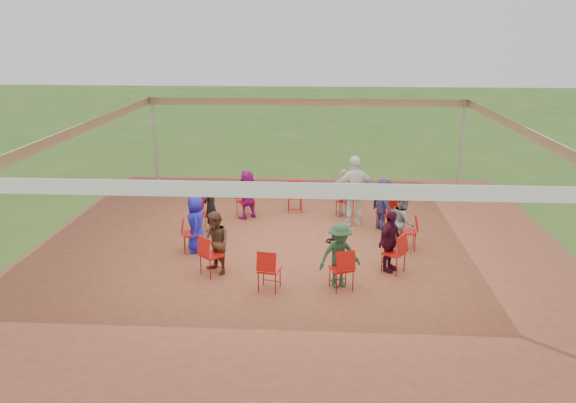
# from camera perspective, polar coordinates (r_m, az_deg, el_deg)

# --- Properties ---
(ground) EXTENTS (80.00, 80.00, 0.00)m
(ground) POSITION_cam_1_polar(r_m,az_deg,el_deg) (14.00, 1.14, -4.39)
(ground) COLOR #35571B
(ground) RESTS_ON ground
(dirt_patch) EXTENTS (13.00, 13.00, 0.00)m
(dirt_patch) POSITION_cam_1_polar(r_m,az_deg,el_deg) (14.00, 1.14, -4.37)
(dirt_patch) COLOR brown
(dirt_patch) RESTS_ON ground
(tent) EXTENTS (10.33, 10.33, 3.00)m
(tent) POSITION_cam_1_polar(r_m,az_deg,el_deg) (13.32, 1.20, 5.15)
(tent) COLOR #B2B2B7
(tent) RESTS_ON ground
(chair_0) EXTENTS (0.46, 0.44, 0.90)m
(chair_0) POSITION_cam_1_polar(r_m,az_deg,el_deg) (13.87, 12.01, -3.01)
(chair_0) COLOR red
(chair_0) RESTS_ON ground
(chair_1) EXTENTS (0.59, 0.58, 0.90)m
(chair_1) POSITION_cam_1_polar(r_m,az_deg,el_deg) (15.17, 9.97, -1.13)
(chair_1) COLOR red
(chair_1) RESTS_ON ground
(chair_2) EXTENTS (0.58, 0.58, 0.90)m
(chair_2) POSITION_cam_1_polar(r_m,az_deg,el_deg) (16.06, 5.81, 0.07)
(chair_2) COLOR red
(chair_2) RESTS_ON ground
(chair_3) EXTENTS (0.46, 0.48, 0.90)m
(chair_3) POSITION_cam_1_polar(r_m,az_deg,el_deg) (16.33, 0.69, 0.46)
(chair_3) COLOR red
(chair_3) RESTS_ON ground
(chair_4) EXTENTS (0.60, 0.61, 0.90)m
(chair_4) POSITION_cam_1_polar(r_m,az_deg,el_deg) (15.94, -4.34, -0.02)
(chair_4) COLOR red
(chair_4) RESTS_ON ground
(chair_5) EXTENTS (0.55, 0.54, 0.90)m
(chair_5) POSITION_cam_1_polar(r_m,az_deg,el_deg) (14.95, -8.22, -1.31)
(chair_5) COLOR red
(chair_5) RESTS_ON ground
(chair_6) EXTENTS (0.53, 0.51, 0.90)m
(chair_6) POSITION_cam_1_polar(r_m,az_deg,el_deg) (13.61, -9.76, -3.27)
(chair_6) COLOR red
(chair_6) RESTS_ON ground
(chair_7) EXTENTS (0.61, 0.61, 0.90)m
(chair_7) POSITION_cam_1_polar(r_m,az_deg,el_deg) (12.30, -7.74, -5.44)
(chair_7) COLOR red
(chair_7) RESTS_ON ground
(chair_8) EXTENTS (0.50, 0.51, 0.90)m
(chair_8) POSITION_cam_1_polar(r_m,az_deg,el_deg) (11.49, -1.92, -6.95)
(chair_8) COLOR red
(chair_8) RESTS_ON ground
(chair_9) EXTENTS (0.55, 0.56, 0.90)m
(chair_9) POSITION_cam_1_polar(r_m,az_deg,el_deg) (11.58, 5.46, -6.83)
(chair_9) COLOR red
(chair_9) RESTS_ON ground
(chair_10) EXTENTS (0.60, 0.60, 0.90)m
(chair_10) POSITION_cam_1_polar(r_m,az_deg,el_deg) (12.51, 10.69, -5.18)
(chair_10) COLOR red
(chair_10) RESTS_ON ground
(person_seated_0) EXTENTS (0.42, 0.69, 1.39)m
(person_seated_0) POSITION_cam_1_polar(r_m,az_deg,el_deg) (13.78, 11.58, -2.02)
(person_seated_0) COLOR gray
(person_seated_0) RESTS_ON ground
(person_seated_1) EXTENTS (0.83, 1.00, 1.39)m
(person_seated_1) POSITION_cam_1_polar(r_m,az_deg,el_deg) (15.03, 9.65, -0.29)
(person_seated_1) COLOR #1F1C40
(person_seated_1) RESTS_ON ground
(person_seated_2) EXTENTS (0.91, 0.75, 1.39)m
(person_seated_2) POSITION_cam_1_polar(r_m,az_deg,el_deg) (15.88, 5.65, 0.83)
(person_seated_2) COLOR beige
(person_seated_2) RESTS_ON ground
(person_seated_3) EXTENTS (1.31, 1.17, 1.39)m
(person_seated_3) POSITION_cam_1_polar(r_m,az_deg,el_deg) (15.77, -4.14, 0.75)
(person_seated_3) COLOR #98107B
(person_seated_3) RESTS_ON ground
(person_seated_4) EXTENTS (0.48, 0.59, 1.39)m
(person_seated_4) POSITION_cam_1_polar(r_m,az_deg,el_deg) (14.82, -7.87, -0.45)
(person_seated_4) COLOR black
(person_seated_4) RESTS_ON ground
(person_seated_5) EXTENTS (0.53, 0.75, 1.39)m
(person_seated_5) POSITION_cam_1_polar(r_m,az_deg,el_deg) (13.53, -9.30, -2.25)
(person_seated_5) COLOR #1E1DAE
(person_seated_5) RESTS_ON ground
(person_seated_6) EXTENTS (0.76, 0.75, 1.39)m
(person_seated_6) POSITION_cam_1_polar(r_m,az_deg,el_deg) (12.27, -7.33, -4.22)
(person_seated_6) COLOR brown
(person_seated_6) RESTS_ON ground
(person_seated_7) EXTENTS (1.00, 0.74, 1.39)m
(person_seated_7) POSITION_cam_1_polar(r_m,az_deg,el_deg) (11.58, 5.26, -5.47)
(person_seated_7) COLOR #25472D
(person_seated_7) RESTS_ON ground
(person_seated_8) EXTENTS (0.81, 0.90, 1.39)m
(person_seated_8) POSITION_cam_1_polar(r_m,az_deg,el_deg) (12.47, 10.27, -3.99)
(person_seated_8) COLOR #3D0C20
(person_seated_8) RESTS_ON ground
(standing_person) EXTENTS (1.22, 0.80, 1.92)m
(standing_person) POSITION_cam_1_polar(r_m,az_deg,el_deg) (15.19, 6.82, 1.07)
(standing_person) COLOR silver
(standing_person) RESTS_ON ground
(cable_coil) EXTENTS (0.40, 0.40, 0.03)m
(cable_coil) POSITION_cam_1_polar(r_m,az_deg,el_deg) (14.19, 4.61, -4.05)
(cable_coil) COLOR black
(cable_coil) RESTS_ON ground
(laptop) EXTENTS (0.25, 0.30, 0.20)m
(laptop) POSITION_cam_1_polar(r_m,az_deg,el_deg) (13.78, 10.87, -2.20)
(laptop) COLOR #B7B7BC
(laptop) RESTS_ON ground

